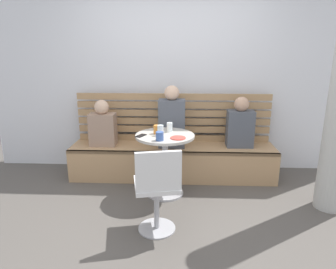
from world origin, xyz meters
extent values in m
plane|color=#514C47|center=(0.00, 0.00, 0.00)|extent=(8.00, 8.00, 0.00)
cube|color=silver|center=(0.00, 1.64, 1.45)|extent=(5.20, 0.10, 2.90)
cube|color=tan|center=(0.00, 1.20, 0.22)|extent=(2.70, 0.52, 0.44)
cube|color=#94734F|center=(0.00, 0.96, 0.42)|extent=(2.70, 0.04, 0.04)
cube|color=#A68157|center=(0.00, 1.44, 0.48)|extent=(2.65, 0.04, 0.09)
cube|color=tan|center=(0.00, 1.44, 0.61)|extent=(2.65, 0.04, 0.09)
cube|color=#A68157|center=(0.00, 1.44, 0.72)|extent=(2.65, 0.04, 0.09)
cube|color=tan|center=(0.00, 1.44, 0.84)|extent=(2.65, 0.04, 0.09)
cube|color=#A68157|center=(0.00, 1.44, 0.95)|extent=(2.65, 0.04, 0.09)
cube|color=tan|center=(0.00, 1.44, 1.06)|extent=(2.65, 0.04, 0.09)
cylinder|color=#ADADB2|center=(-0.07, 0.69, 0.01)|extent=(0.44, 0.44, 0.02)
cylinder|color=#ADADB2|center=(-0.07, 0.69, 0.37)|extent=(0.07, 0.07, 0.69)
cylinder|color=#B7B2A8|center=(-0.07, 0.69, 0.72)|extent=(0.68, 0.68, 0.03)
cylinder|color=#ADADB2|center=(-0.11, -0.06, 0.01)|extent=(0.36, 0.36, 0.02)
cylinder|color=#ADADB2|center=(-0.11, -0.06, 0.23)|extent=(0.05, 0.05, 0.45)
cube|color=silver|center=(-0.11, -0.06, 0.47)|extent=(0.47, 0.47, 0.04)
cube|color=silver|center=(-0.08, -0.23, 0.67)|extent=(0.40, 0.12, 0.36)
cube|color=#4C515B|center=(-0.01, 1.18, 0.75)|extent=(0.34, 0.22, 0.62)
sphere|color=#DBB293|center=(-0.01, 1.18, 1.15)|extent=(0.19, 0.19, 0.19)
cube|color=#4C515B|center=(0.88, 1.23, 0.68)|extent=(0.34, 0.22, 0.48)
sphere|color=tan|center=(0.88, 1.23, 1.01)|extent=(0.19, 0.19, 0.19)
cube|color=#9E7F6B|center=(-0.93, 1.20, 0.66)|extent=(0.34, 0.22, 0.43)
sphere|color=#DBB293|center=(-0.93, 1.20, 0.96)|extent=(0.19, 0.19, 0.19)
cylinder|color=#3D5B9E|center=(-0.12, 0.46, 0.79)|extent=(0.08, 0.08, 0.09)
cylinder|color=silver|center=(-0.03, 0.90, 0.77)|extent=(0.06, 0.06, 0.05)
cylinder|color=silver|center=(-0.12, 0.65, 0.80)|extent=(0.07, 0.07, 0.12)
cylinder|color=orange|center=(-0.17, 0.73, 0.79)|extent=(0.07, 0.07, 0.10)
cylinder|color=white|center=(-0.03, 0.82, 0.80)|extent=(0.07, 0.07, 0.11)
cylinder|color=#DB4C42|center=(0.08, 0.54, 0.75)|extent=(0.17, 0.17, 0.01)
cube|color=black|center=(-0.34, 0.62, 0.74)|extent=(0.13, 0.16, 0.01)
camera|label=1|loc=(0.11, -2.61, 1.67)|focal=32.07mm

